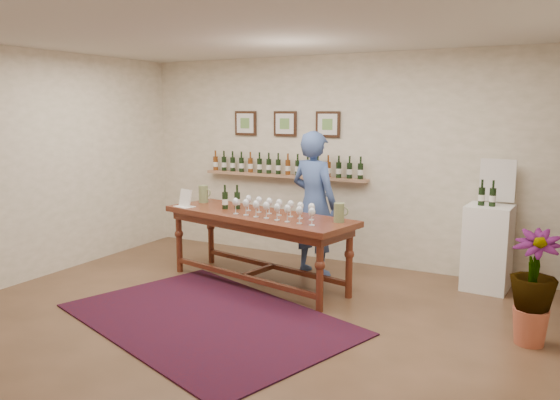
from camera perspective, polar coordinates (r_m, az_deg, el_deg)
The scene contains 14 objects.
ground at distance 5.59m, azimuth -3.92°, elevation -12.41°, with size 6.00×6.00×0.00m, color #4E3622.
room_shell at distance 6.36m, azimuth 21.78°, elevation 0.10°, with size 6.00×6.00×6.00m.
rug at distance 5.63m, azimuth -7.62°, elevation -12.21°, with size 2.84×1.89×0.02m, color #4E0D14.
tasting_table at distance 6.48m, azimuth -2.36°, elevation -2.51°, with size 2.56×1.27×0.87m.
table_glasses at distance 6.21m, azimuth -0.78°, elevation -0.87°, with size 1.43×0.33×0.20m, color silver, non-canonical shape.
table_bottles at distance 6.72m, azimuth -5.13°, elevation 0.36°, with size 0.29×0.17×0.31m, color black, non-canonical shape.
pitcher_left at distance 7.24m, azimuth -8.01°, elevation 0.63°, with size 0.14×0.14×0.23m, color olive, non-canonical shape.
pitcher_right at distance 5.95m, azimuth 6.20°, elevation -1.32°, with size 0.13×0.13×0.21m, color olive, non-canonical shape.
menu_card at distance 6.97m, azimuth -9.87°, elevation 0.21°, with size 0.24×0.17×0.22m, color silver.
display_pedestal at distance 6.79m, azimuth 20.86°, elevation -4.67°, with size 0.50×0.50×0.99m, color white.
pedestal_bottles at distance 6.62m, azimuth 20.84°, elevation 0.72°, with size 0.31×0.08×0.31m, color black, non-canonical shape.
info_sign at distance 6.82m, azimuth 21.77°, elevation 1.92°, with size 0.40×0.02×0.54m, color silver.
potted_plant at distance 5.36m, azimuth 24.92°, elevation -8.30°, with size 0.49×0.49×0.90m.
person at distance 6.87m, azimuth 3.58°, elevation -0.37°, with size 0.66×0.44×1.82m, color #374E84.
Camera 1 is at (2.74, -4.40, 2.08)m, focal length 35.00 mm.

